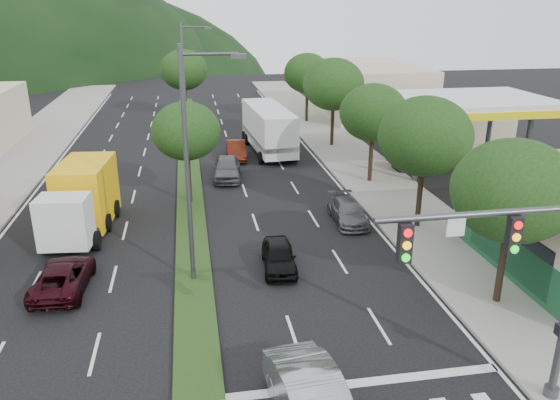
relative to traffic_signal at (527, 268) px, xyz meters
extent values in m
cube|color=gray|center=(3.47, 26.54, -4.57)|extent=(5.00, 90.00, 0.15)
cube|color=#1E3C16|center=(-9.03, 29.54, -4.59)|extent=(1.60, 56.00, 0.12)
cylinder|color=#47494C|center=(-1.43, 0.04, 1.65)|extent=(6.00, 0.18, 0.18)
cube|color=black|center=(-0.63, -0.11, 1.05)|extent=(0.35, 0.25, 1.05)
cube|color=black|center=(-3.63, -0.11, 1.05)|extent=(0.35, 0.25, 1.05)
cube|color=silver|center=(9.97, 23.54, 0.35)|extent=(12.00, 8.00, 0.50)
cube|color=yellow|center=(9.97, 23.54, 0.00)|extent=(12.20, 8.20, 0.50)
cylinder|color=#47494C|center=(5.97, 21.04, -2.35)|extent=(0.36, 0.36, 4.60)
cylinder|color=#47494C|center=(13.97, 21.04, -2.35)|extent=(0.36, 0.36, 4.60)
cylinder|color=#47494C|center=(5.97, 26.04, -2.35)|extent=(0.36, 0.36, 4.60)
cylinder|color=#47494C|center=(13.97, 26.04, -2.35)|extent=(0.36, 0.36, 4.60)
cube|color=black|center=(5.97, 23.54, -4.10)|extent=(0.80, 1.60, 1.10)
cube|color=black|center=(13.97, 23.54, -4.10)|extent=(0.80, 1.60, 1.10)
cube|color=beige|center=(10.47, 45.54, -2.05)|extent=(10.00, 16.00, 5.20)
cylinder|color=black|center=(2.97, 5.54, -2.68)|extent=(0.28, 0.28, 3.64)
ellipsoid|color=black|center=(2.97, 5.54, 0.18)|extent=(4.60, 4.60, 3.91)
cylinder|color=black|center=(2.97, 13.54, -2.59)|extent=(0.28, 0.28, 3.81)
ellipsoid|color=black|center=(2.97, 13.54, 0.40)|extent=(4.80, 4.80, 4.08)
cylinder|color=black|center=(2.97, 21.54, -2.70)|extent=(0.28, 0.28, 3.58)
ellipsoid|color=black|center=(2.97, 21.54, 0.11)|extent=(4.40, 4.40, 3.74)
cylinder|color=black|center=(2.97, 31.54, -2.54)|extent=(0.28, 0.28, 3.92)
ellipsoid|color=black|center=(2.97, 31.54, 0.54)|extent=(5.00, 5.00, 4.25)
cylinder|color=black|center=(2.97, 41.54, -2.65)|extent=(0.28, 0.28, 3.70)
ellipsoid|color=black|center=(2.97, 41.54, 0.26)|extent=(4.60, 4.60, 3.91)
cylinder|color=black|center=(-9.03, 19.54, -2.85)|extent=(0.28, 0.28, 3.36)
ellipsoid|color=black|center=(-9.03, 19.54, -0.21)|extent=(4.00, 4.00, 3.40)
cylinder|color=black|center=(-9.03, 45.54, -2.62)|extent=(0.28, 0.28, 3.81)
ellipsoid|color=black|center=(-9.03, 45.54, 0.37)|extent=(4.80, 4.80, 4.08)
cylinder|color=#47494C|center=(-9.03, 9.54, 0.35)|extent=(0.20, 0.20, 10.00)
cylinder|color=#47494C|center=(-7.93, 9.54, 4.95)|extent=(2.20, 0.12, 0.12)
cube|color=#47494C|center=(-6.83, 9.54, 4.85)|extent=(0.60, 0.25, 0.18)
cylinder|color=#47494C|center=(-9.03, 34.54, 0.35)|extent=(0.20, 0.20, 10.00)
cylinder|color=#47494C|center=(-7.93, 34.54, 4.95)|extent=(2.20, 0.12, 0.12)
cube|color=#47494C|center=(-6.83, 34.54, 4.85)|extent=(0.60, 0.25, 0.18)
imported|color=black|center=(-14.42, 9.65, -4.04)|extent=(2.27, 4.50, 1.22)
imported|color=black|center=(-5.17, 10.04, -4.03)|extent=(1.72, 3.72, 1.23)
imported|color=#54555A|center=(-0.46, 15.04, -4.04)|extent=(1.83, 4.19, 1.20)
imported|color=#46160B|center=(-5.35, 29.03, -3.97)|extent=(1.56, 4.17, 1.36)
imported|color=black|center=(-1.29, 34.03, -4.03)|extent=(2.39, 4.56, 1.23)
imported|color=#515156|center=(-6.43, 24.03, -3.88)|extent=(2.21, 4.64, 1.53)
cube|color=silver|center=(-14.89, 13.22, -2.94)|extent=(2.49, 1.93, 2.46)
cube|color=yellow|center=(-14.50, 17.16, -2.83)|extent=(2.89, 4.71, 3.31)
cube|color=black|center=(-14.59, 16.30, -4.16)|extent=(2.74, 6.38, 0.32)
cylinder|color=black|center=(-13.63, 13.55, -4.16)|extent=(0.41, 0.99, 0.96)
cylinder|color=black|center=(-16.07, 13.79, -4.16)|extent=(0.41, 0.99, 0.96)
cylinder|color=black|center=(-13.40, 15.86, -4.16)|extent=(0.41, 0.99, 0.96)
cylinder|color=black|center=(-15.84, 16.11, -4.16)|extent=(0.41, 0.99, 0.96)
cylinder|color=black|center=(-13.19, 17.97, -4.16)|extent=(0.41, 0.99, 0.96)
cylinder|color=black|center=(-15.63, 18.21, -4.16)|extent=(0.41, 0.99, 0.96)
cube|color=silver|center=(-2.54, 30.76, -2.61)|extent=(3.25, 9.55, 3.13)
cube|color=slate|center=(-2.54, 30.76, -3.39)|extent=(3.31, 9.56, 0.37)
cylinder|color=black|center=(-4.10, 34.42, -4.18)|extent=(0.43, 0.96, 0.94)
cylinder|color=black|center=(-1.50, 34.60, -4.18)|extent=(0.43, 0.96, 0.94)
cylinder|color=black|center=(-4.02, 33.30, -4.18)|extent=(0.43, 0.96, 0.94)
cylinder|color=black|center=(-1.42, 33.48, -4.18)|extent=(0.43, 0.96, 0.94)
cylinder|color=black|center=(-3.61, 27.30, -4.18)|extent=(0.43, 0.96, 0.94)
cylinder|color=black|center=(-1.00, 27.48, -4.18)|extent=(0.43, 0.96, 0.94)
camera|label=1|loc=(-8.86, -12.01, 6.79)|focal=35.00mm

